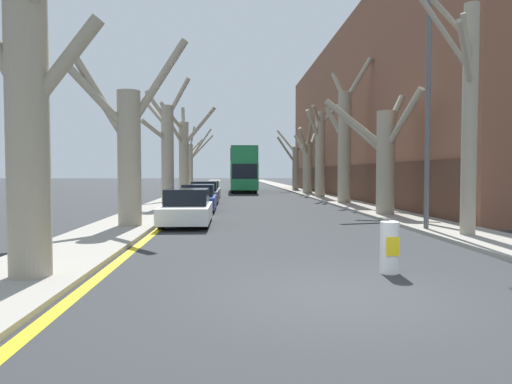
# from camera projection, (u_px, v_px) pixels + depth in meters

# --- Properties ---
(ground_plane) EXTENTS (300.00, 300.00, 0.00)m
(ground_plane) POSITION_uv_depth(u_px,v_px,m) (340.00, 297.00, 7.26)
(ground_plane) COLOR #2B2D30
(sidewalk_left) EXTENTS (2.40, 120.00, 0.12)m
(sidewalk_left) POSITION_uv_depth(u_px,v_px,m) (199.00, 188.00, 56.81)
(sidewalk_left) COLOR gray
(sidewalk_left) RESTS_ON ground
(sidewalk_right) EXTENTS (2.40, 120.00, 0.12)m
(sidewalk_right) POSITION_uv_depth(u_px,v_px,m) (288.00, 188.00, 57.45)
(sidewalk_right) COLOR gray
(sidewalk_right) RESTS_ON ground
(building_facade_right) EXTENTS (10.08, 44.12, 13.18)m
(building_facade_right) POSITION_uv_depth(u_px,v_px,m) (394.00, 117.00, 37.62)
(building_facade_right) COLOR brown
(building_facade_right) RESTS_ON ground
(kerb_line_stripe) EXTENTS (0.24, 120.00, 0.01)m
(kerb_line_stripe) POSITION_uv_depth(u_px,v_px,m) (210.00, 188.00, 56.89)
(kerb_line_stripe) COLOR yellow
(kerb_line_stripe) RESTS_ON ground
(street_tree_left_0) EXTENTS (2.69, 3.02, 5.99)m
(street_tree_left_0) POSITION_uv_depth(u_px,v_px,m) (27.00, 117.00, 8.11)
(street_tree_left_0) COLOR gray
(street_tree_left_0) RESTS_ON ground
(street_tree_left_1) EXTENTS (4.03, 1.21, 6.75)m
(street_tree_left_1) POSITION_uv_depth(u_px,v_px,m) (128.00, 147.00, 15.94)
(street_tree_left_1) COLOR gray
(street_tree_left_1) RESTS_ON ground
(street_tree_left_2) EXTENTS (3.00, 3.27, 7.14)m
(street_tree_left_2) POSITION_uv_depth(u_px,v_px,m) (167.00, 149.00, 24.75)
(street_tree_left_2) COLOR gray
(street_tree_left_2) RESTS_ON ground
(street_tree_left_3) EXTENTS (3.93, 3.73, 6.88)m
(street_tree_left_3) POSITION_uv_depth(u_px,v_px,m) (184.00, 153.00, 33.32)
(street_tree_left_3) COLOR gray
(street_tree_left_3) RESTS_ON ground
(street_tree_left_4) EXTENTS (2.27, 4.56, 5.96)m
(street_tree_left_4) POSITION_uv_depth(u_px,v_px,m) (193.00, 162.00, 41.61)
(street_tree_left_4) COLOR gray
(street_tree_left_4) RESTS_ON ground
(street_tree_right_0) EXTENTS (2.06, 2.01, 7.17)m
(street_tree_right_0) POSITION_uv_depth(u_px,v_px,m) (468.00, 111.00, 13.48)
(street_tree_right_0) COLOR gray
(street_tree_right_0) RESTS_ON ground
(street_tree_right_1) EXTENTS (3.77, 4.73, 5.57)m
(street_tree_right_1) POSITION_uv_depth(u_px,v_px,m) (383.00, 154.00, 20.55)
(street_tree_right_1) COLOR gray
(street_tree_right_1) RESTS_ON ground
(street_tree_right_2) EXTENTS (2.74, 1.83, 8.87)m
(street_tree_right_2) POSITION_uv_depth(u_px,v_px,m) (345.00, 143.00, 28.07)
(street_tree_right_2) COLOR gray
(street_tree_right_2) RESTS_ON ground
(street_tree_right_3) EXTENTS (3.41, 1.90, 7.88)m
(street_tree_right_3) POSITION_uv_depth(u_px,v_px,m) (320.00, 150.00, 34.82)
(street_tree_right_3) COLOR gray
(street_tree_right_3) RESTS_ON ground
(street_tree_right_4) EXTENTS (2.48, 5.13, 6.34)m
(street_tree_right_4) POSITION_uv_depth(u_px,v_px,m) (307.00, 162.00, 41.51)
(street_tree_right_4) COLOR gray
(street_tree_right_4) RESTS_ON ground
(street_tree_right_5) EXTENTS (3.91, 2.58, 6.72)m
(street_tree_right_5) POSITION_uv_depth(u_px,v_px,m) (294.00, 164.00, 49.17)
(street_tree_right_5) COLOR gray
(street_tree_right_5) RESTS_ON ground
(double_decker_bus) EXTENTS (2.59, 10.78, 4.47)m
(double_decker_bus) POSITION_uv_depth(u_px,v_px,m) (243.00, 167.00, 46.75)
(double_decker_bus) COLOR #1E7F47
(double_decker_bus) RESTS_ON ground
(parked_car_0) EXTENTS (1.78, 4.12, 1.36)m
(parked_car_0) POSITION_uv_depth(u_px,v_px,m) (187.00, 208.00, 17.22)
(parked_car_0) COLOR silver
(parked_car_0) RESTS_ON ground
(parked_car_1) EXTENTS (1.78, 3.98, 1.37)m
(parked_car_1) POSITION_uv_depth(u_px,v_px,m) (198.00, 199.00, 23.37)
(parked_car_1) COLOR navy
(parked_car_1) RESTS_ON ground
(parked_car_2) EXTENTS (1.78, 4.03, 1.42)m
(parked_car_2) POSITION_uv_depth(u_px,v_px,m) (204.00, 193.00, 29.05)
(parked_car_2) COLOR #4C5156
(parked_car_2) RESTS_ON ground
(parked_car_3) EXTENTS (1.72, 4.15, 1.34)m
(parked_car_3) POSITION_uv_depth(u_px,v_px,m) (209.00, 190.00, 35.31)
(parked_car_3) COLOR #9EA3AD
(parked_car_3) RESTS_ON ground
(lamp_post) EXTENTS (1.40, 0.20, 9.35)m
(lamp_post) POSITION_uv_depth(u_px,v_px,m) (426.00, 76.00, 14.96)
(lamp_post) COLOR #4C4F54
(lamp_post) RESTS_ON ground
(traffic_bollard) EXTENTS (0.37, 0.38, 1.02)m
(traffic_bollard) POSITION_uv_depth(u_px,v_px,m) (389.00, 248.00, 8.95)
(traffic_bollard) COLOR white
(traffic_bollard) RESTS_ON ground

